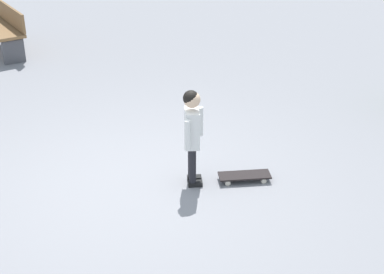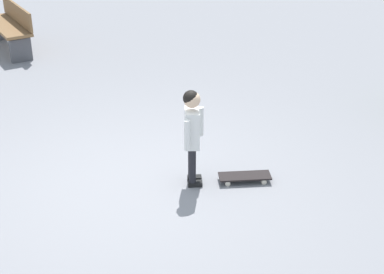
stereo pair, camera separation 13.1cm
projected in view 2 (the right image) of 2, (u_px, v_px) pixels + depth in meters
name	position (u px, v px, depth m)	size (l,w,h in m)	color
ground_plane	(126.00, 184.00, 5.98)	(50.00, 50.00, 0.00)	gray
child_person	(192.00, 128.00, 5.70)	(0.28, 0.37, 1.06)	black
skateboard	(245.00, 176.00, 6.00)	(0.47, 0.56, 0.07)	black
street_bench	(10.00, 26.00, 9.82)	(1.65, 0.66, 0.80)	brown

